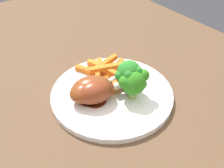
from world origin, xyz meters
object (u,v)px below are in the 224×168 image
dinner_plate (112,94)px  chicken_drumstick_far (92,90)px  broccoli_floret_middle (129,74)px  chicken_drumstick_extra (98,91)px  dining_table (97,128)px  broccoli_floret_front (133,82)px  chicken_drumstick_near (95,88)px  carrot_fries_pile (109,72)px

dinner_plate → chicken_drumstick_far: chicken_drumstick_far is taller
dinner_plate → chicken_drumstick_far: (-0.01, -0.04, 0.03)m
broccoli_floret_middle → chicken_drumstick_far: broccoli_floret_middle is taller
dinner_plate → chicken_drumstick_extra: (0.00, -0.04, 0.03)m
dining_table → chicken_drumstick_extra: bearing=-13.1°
broccoli_floret_front → dinner_plate: bearing=-148.6°
broccoli_floret_middle → chicken_drumstick_extra: bearing=-106.5°
chicken_drumstick_near → chicken_drumstick_far: size_ratio=0.97×
broccoli_floret_front → chicken_drumstick_extra: bearing=-120.0°
dinner_plate → chicken_drumstick_far: size_ratio=1.79×
chicken_drumstick_near → dining_table: bearing=149.0°
dining_table → dinner_plate: bearing=71.4°
dinner_plate → broccoli_floret_front: broccoli_floret_front is taller
dining_table → broccoli_floret_front: bearing=49.3°
chicken_drumstick_far → chicken_drumstick_extra: chicken_drumstick_extra is taller
chicken_drumstick_near → carrot_fries_pile: bearing=120.3°
dinner_plate → chicken_drumstick_near: size_ratio=1.85×
dinner_plate → chicken_drumstick_far: bearing=-103.0°
dinner_plate → chicken_drumstick_near: chicken_drumstick_near is taller
chicken_drumstick_far → chicken_drumstick_extra: size_ratio=1.05×
carrot_fries_pile → chicken_drumstick_near: size_ratio=0.96×
carrot_fries_pile → chicken_drumstick_near: 0.07m
broccoli_floret_middle → chicken_drumstick_extra: size_ratio=0.54×
dining_table → dinner_plate: dinner_plate is taller
dinner_plate → carrot_fries_pile: 0.05m
carrot_fries_pile → chicken_drumstick_far: bearing=-63.2°
dinner_plate → chicken_drumstick_near: (-0.01, -0.04, 0.03)m
dinner_plate → carrot_fries_pile: carrot_fries_pile is taller
chicken_drumstick_far → broccoli_floret_front: bearing=53.9°
dinner_plate → chicken_drumstick_far: 0.05m
chicken_drumstick_near → broccoli_floret_middle: bearing=64.7°
broccoli_floret_middle → chicken_drumstick_near: bearing=-115.3°
dining_table → carrot_fries_pile: carrot_fries_pile is taller
broccoli_floret_front → chicken_drumstick_near: (-0.04, -0.06, -0.02)m
dining_table → chicken_drumstick_near: bearing=-31.0°
chicken_drumstick_near → chicken_drumstick_far: 0.01m
dining_table → chicken_drumstick_near: 0.12m
dining_table → chicken_drumstick_far: bearing=-77.0°
broccoli_floret_middle → chicken_drumstick_extra: (-0.02, -0.06, -0.02)m
dinner_plate → chicken_drumstick_extra: bearing=-85.7°
chicken_drumstick_extra → carrot_fries_pile: bearing=126.9°
broccoli_floret_middle → chicken_drumstick_extra: broccoli_floret_middle is taller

